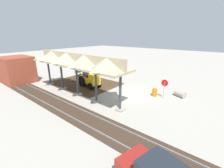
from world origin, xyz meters
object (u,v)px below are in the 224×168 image
(brick_utility_building, at_px, (17,70))
(traffic_barrel, at_px, (155,92))
(stop_sign, at_px, (164,85))
(backhoe, at_px, (89,77))
(concrete_pipe, at_px, (180,94))

(brick_utility_building, distance_m, traffic_barrel, 19.90)
(stop_sign, height_order, brick_utility_building, brick_utility_building)
(stop_sign, distance_m, traffic_barrel, 1.51)
(backhoe, bearing_deg, concrete_pipe, -159.53)
(brick_utility_building, bearing_deg, traffic_barrel, -157.05)
(stop_sign, relative_size, concrete_pipe, 1.60)
(backhoe, distance_m, brick_utility_building, 11.20)
(stop_sign, bearing_deg, traffic_barrel, 2.15)
(stop_sign, bearing_deg, brick_utility_building, 21.95)
(concrete_pipe, bearing_deg, stop_sign, 50.52)
(concrete_pipe, relative_size, traffic_barrel, 1.51)
(stop_sign, bearing_deg, concrete_pipe, -129.48)
(stop_sign, distance_m, concrete_pipe, 2.43)
(concrete_pipe, xyz_separation_m, brick_utility_building, (20.64, 9.41, 1.54))
(concrete_pipe, height_order, brick_utility_building, brick_utility_building)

